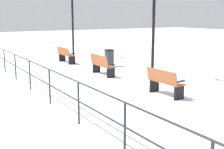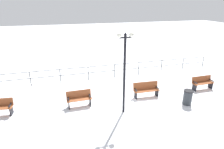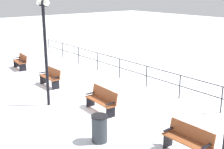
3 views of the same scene
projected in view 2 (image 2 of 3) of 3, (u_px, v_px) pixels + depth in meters
The scene contains 7 objects.
ground_plane at pixel (114, 101), 11.29m from camera, with size 80.00×80.00×0.00m, color white.
bench_second at pixel (79, 98), 10.62m from camera, with size 0.53×1.41×0.89m.
bench_third at pixel (146, 89), 11.67m from camera, with size 0.55×1.63×0.92m.
bench_fourth at pixel (202, 82), 12.67m from camera, with size 0.51×1.52×0.88m.
lamppost_middle at pixel (125, 63), 9.17m from camera, with size 0.24×0.85×4.26m.
waterfront_railing at pixel (101, 70), 14.21m from camera, with size 0.05×18.30×1.07m.
trash_bin at pixel (188, 97), 10.80m from camera, with size 0.52×0.52×0.88m.
Camera 2 is at (9.53, -2.74, 5.64)m, focal length 30.13 mm.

